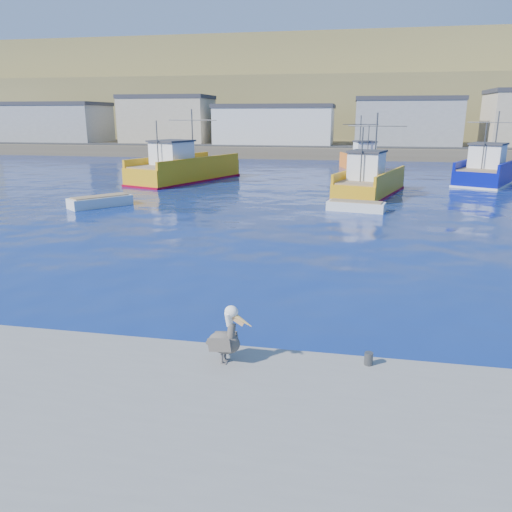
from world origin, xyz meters
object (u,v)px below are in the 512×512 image
at_px(boat_orange, 362,161).
at_px(skiff_mid, 356,207).
at_px(trawler_blue, 489,172).
at_px(trawler_yellow_b, 369,183).
at_px(trawler_yellow_a, 183,169).
at_px(pelican, 226,338).
at_px(skiff_left, 100,202).

relative_size(boat_orange, skiff_mid, 2.19).
bearing_deg(trawler_blue, trawler_yellow_b, -139.12).
bearing_deg(boat_orange, trawler_blue, -39.64).
height_order(boat_orange, skiff_mid, boat_orange).
height_order(trawler_blue, boat_orange, trawler_blue).
relative_size(trawler_yellow_a, trawler_yellow_b, 1.29).
relative_size(boat_orange, pelican, 5.96).
bearing_deg(skiff_left, trawler_yellow_a, 85.66).
bearing_deg(trawler_yellow_b, trawler_blue, 40.88).
distance_m(boat_orange, pelican, 49.02).
xyz_separation_m(trawler_yellow_b, pelican, (-4.03, -29.89, 0.15)).
xyz_separation_m(trawler_yellow_b, skiff_mid, (-1.01, -7.20, -0.70)).
relative_size(trawler_yellow_b, trawler_blue, 0.88).
relative_size(trawler_blue, skiff_left, 2.78).
distance_m(trawler_yellow_b, skiff_left, 20.27).
xyz_separation_m(boat_orange, pelican, (-3.64, -48.88, 0.09)).
distance_m(trawler_yellow_a, trawler_yellow_b, 18.01).
height_order(boat_orange, skiff_left, boat_orange).
bearing_deg(boat_orange, skiff_left, -122.67).
height_order(trawler_yellow_b, pelican, trawler_yellow_b).
xyz_separation_m(boat_orange, skiff_left, (-17.85, -27.83, -0.72)).
relative_size(trawler_blue, skiff_mid, 3.01).
xyz_separation_m(skiff_left, pelican, (14.20, -21.05, 0.82)).
bearing_deg(trawler_blue, trawler_yellow_a, -171.90).
bearing_deg(trawler_yellow_a, boat_orange, 38.77).
relative_size(boat_orange, skiff_left, 2.03).
relative_size(skiff_left, pelican, 2.94).
xyz_separation_m(skiff_mid, pelican, (-3.02, -22.69, 0.85)).
height_order(trawler_blue, skiff_mid, trawler_blue).
bearing_deg(trawler_yellow_b, trawler_yellow_a, 162.12).
bearing_deg(skiff_left, trawler_blue, 32.14).
bearing_deg(trawler_blue, skiff_left, -147.86).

